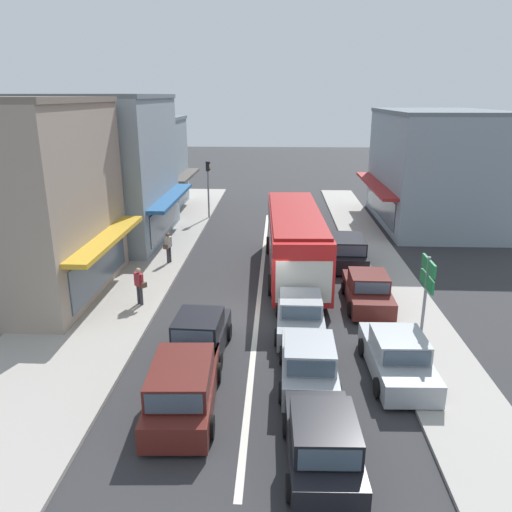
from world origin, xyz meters
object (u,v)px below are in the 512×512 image
at_px(city_bus, 295,237).
at_px(wagon_adjacent_lane_trail, 183,386).
at_px(hatchback_queue_far_back, 309,363).
at_px(parked_wagon_kerb_third, 347,251).
at_px(hatchback_adjacent_lane_lead, 322,443).
at_px(parked_sedan_kerb_second, 368,291).
at_px(traffic_light_downstreet, 208,180).
at_px(directional_road_sign, 427,283).
at_px(pedestrian_with_handbag_near, 139,284).
at_px(pedestrian_browsing_midblock, 168,246).
at_px(hatchback_queue_gap_filler, 200,336).
at_px(parked_sedan_kerb_front, 397,357).
at_px(sedan_behind_bus_mid, 300,315).

distance_m(city_bus, wagon_adjacent_lane_trail, 12.32).
relative_size(hatchback_queue_far_back, parked_wagon_kerb_third, 0.82).
bearing_deg(hatchback_adjacent_lane_lead, parked_sedan_kerb_second, 74.77).
height_order(hatchback_queue_far_back, traffic_light_downstreet, traffic_light_downstreet).
xyz_separation_m(city_bus, hatchback_queue_far_back, (0.16, -10.25, -1.17)).
xyz_separation_m(hatchback_queue_far_back, directional_road_sign, (3.97, 1.99, 1.99)).
distance_m(parked_wagon_kerb_third, directional_road_sign, 10.01).
height_order(parked_wagon_kerb_third, pedestrian_with_handbag_near, pedestrian_with_handbag_near).
xyz_separation_m(parked_sedan_kerb_second, pedestrian_browsing_midblock, (-9.66, 4.88, 0.40)).
distance_m(wagon_adjacent_lane_trail, pedestrian_browsing_midblock, 13.10).
bearing_deg(hatchback_queue_far_back, city_bus, 90.88).
bearing_deg(directional_road_sign, traffic_light_downstreet, 117.11).
bearing_deg(city_bus, hatchback_queue_gap_filler, -112.28).
distance_m(city_bus, hatchback_adjacent_lane_lead, 14.02).
relative_size(wagon_adjacent_lane_trail, pedestrian_browsing_midblock, 2.81).
bearing_deg(parked_sedan_kerb_second, parked_wagon_kerb_third, 92.05).
relative_size(hatchback_queue_gap_filler, hatchback_queue_far_back, 1.01).
bearing_deg(pedestrian_with_handbag_near, pedestrian_browsing_midblock, 89.72).
distance_m(hatchback_adjacent_lane_lead, hatchback_queue_far_back, 3.72).
bearing_deg(directional_road_sign, hatchback_adjacent_lane_lead, -123.88).
bearing_deg(hatchback_adjacent_lane_lead, pedestrian_browsing_midblock, 114.90).
bearing_deg(parked_sedan_kerb_front, pedestrian_with_handbag_near, 152.72).
bearing_deg(traffic_light_downstreet, pedestrian_browsing_midblock, -94.08).
xyz_separation_m(directional_road_sign, pedestrian_browsing_midblock, (-10.76, 9.21, -1.64)).
height_order(directional_road_sign, pedestrian_with_handbag_near, directional_road_sign).
bearing_deg(pedestrian_browsing_midblock, hatchback_queue_gap_filler, -71.70).
bearing_deg(wagon_adjacent_lane_trail, traffic_light_downstreet, 95.97).
distance_m(hatchback_adjacent_lane_lead, parked_sedan_kerb_front, 5.13).
distance_m(hatchback_queue_gap_filler, hatchback_queue_far_back, 4.04).
bearing_deg(hatchback_adjacent_lane_lead, parked_sedan_kerb_front, 57.77).
relative_size(city_bus, hatchback_adjacent_lane_lead, 2.92).
distance_m(directional_road_sign, pedestrian_browsing_midblock, 14.26).
bearing_deg(sedan_behind_bus_mid, directional_road_sign, -22.91).
height_order(parked_sedan_kerb_front, parked_sedan_kerb_second, same).
distance_m(city_bus, hatchback_queue_far_back, 10.32).
distance_m(sedan_behind_bus_mid, hatchback_queue_far_back, 3.71).
bearing_deg(parked_sedan_kerb_front, pedestrian_browsing_midblock, 132.40).
xyz_separation_m(parked_wagon_kerb_third, pedestrian_browsing_midblock, (-9.46, -0.52, 0.32)).
bearing_deg(pedestrian_browsing_midblock, wagon_adjacent_lane_trail, -76.09).
distance_m(city_bus, parked_sedan_kerb_front, 10.17).
bearing_deg(pedestrian_browsing_midblock, parked_sedan_kerb_front, -47.60).
bearing_deg(pedestrian_with_handbag_near, hatchback_adjacent_lane_lead, -53.33).
xyz_separation_m(parked_sedan_kerb_front, pedestrian_browsing_midblock, (-9.66, 10.58, 0.40)).
xyz_separation_m(wagon_adjacent_lane_trail, directional_road_sign, (7.61, 3.50, 1.96)).
bearing_deg(hatchback_adjacent_lane_lead, traffic_light_downstreet, 103.75).
relative_size(sedan_behind_bus_mid, pedestrian_with_handbag_near, 2.59).
xyz_separation_m(hatchback_adjacent_lane_lead, hatchback_queue_gap_filler, (-3.79, 5.43, 0.00)).
bearing_deg(parked_sedan_kerb_front, traffic_light_downstreet, 113.09).
bearing_deg(pedestrian_with_handbag_near, parked_wagon_kerb_third, 32.75).
xyz_separation_m(wagon_adjacent_lane_trail, parked_wagon_kerb_third, (6.31, 13.23, 0.00)).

